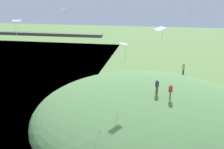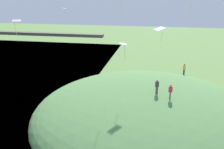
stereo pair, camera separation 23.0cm
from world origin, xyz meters
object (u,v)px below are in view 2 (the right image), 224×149
Objects in this scene: person_watching_kites at (171,90)px; kite_2 at (64,9)px; person_near_shore at (184,68)px; kite_7 at (123,45)px; person_walking_path at (157,85)px; kite_4 at (16,22)px; kite_6 at (187,1)px; kite_3 at (160,29)px.

kite_2 is (-14.28, 7.71, 7.66)m from person_watching_kites.
kite_7 is at bearing 25.51° from person_near_shore.
person_watching_kites is 7.47m from kite_7.
person_walking_path is 7.07m from kite_7.
kite_6 is (15.11, -2.94, 2.06)m from kite_4.
kite_7 is (-3.24, 0.69, -1.62)m from kite_3.
kite_6 reaches higher than kite_3.
kite_3 is (-0.11, -4.29, 6.70)m from person_walking_path.
person_watching_kites is 0.97× the size of kite_4.
kite_3 is 0.82× the size of kite_7.
kite_2 is at bearing 60.99° from person_watching_kites.
kite_6 reaches higher than person_walking_path.
kite_4 is 1.07× the size of kite_6.
kite_2 reaches higher than person_walking_path.
kite_2 is 1.02× the size of kite_3.
person_watching_kites is at bearing 39.71° from person_near_shore.
person_near_shore is 19.75m from kite_2.
kite_2 is (-16.88, -5.05, 8.92)m from person_near_shore.
person_watching_kites is 16.83m from kite_4.
kite_4 is (-14.86, -3.34, 7.15)m from person_watching_kites.
kite_3 is (-4.14, -15.98, 8.04)m from person_near_shore.
kite_4 is 15.54m from kite_6.
kite_4 is at bearing 3.93° from person_near_shore.
kite_7 is (-7.37, -15.29, 6.42)m from person_near_shore.
person_walking_path is at bearing 102.78° from kite_6.
person_near_shore is 1.10× the size of person_watching_kites.
kite_7 is at bearing 143.17° from kite_6.
kite_2 is 0.84× the size of kite_7.
kite_6 reaches higher than kite_7.
kite_3 is at bearing 120.09° from kite_6.
kite_6 is (-2.36, -19.05, 10.47)m from person_near_shore.
kite_3 is at bearing 36.74° from person_near_shore.
kite_6 reaches higher than kite_4.
person_walking_path is at bearing 47.13° from kite_7.
kite_4 reaches higher than kite_3.
person_watching_kites is at bearing 12.68° from kite_4.
kite_2 is at bearing 86.97° from kite_4.
kite_3 is (-1.53, -3.22, 6.79)m from person_watching_kites.
person_walking_path is 1.20× the size of kite_3.
person_watching_kites is 1.19× the size of kite_3.
kite_4 reaches higher than person_watching_kites.
kite_4 is (-17.47, -16.10, 8.41)m from person_near_shore.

